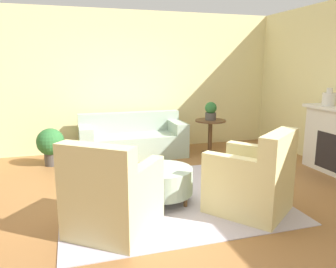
# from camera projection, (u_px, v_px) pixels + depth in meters

# --- Properties ---
(ground_plane) EXTENTS (16.00, 16.00, 0.00)m
(ground_plane) POSITION_uv_depth(u_px,v_px,m) (169.00, 198.00, 4.36)
(ground_plane) COLOR #996638
(wall_back) EXTENTS (9.51, 0.12, 2.80)m
(wall_back) POSITION_uv_depth(u_px,v_px,m) (129.00, 82.00, 6.71)
(wall_back) COLOR beige
(wall_back) RESTS_ON ground_plane
(rug) EXTENTS (2.78, 2.44, 0.01)m
(rug) POSITION_uv_depth(u_px,v_px,m) (169.00, 197.00, 4.36)
(rug) COLOR #BCB2C1
(rug) RESTS_ON ground_plane
(couch) EXTENTS (1.99, 0.84, 0.82)m
(couch) POSITION_uv_depth(u_px,v_px,m) (133.00, 140.00, 6.32)
(couch) COLOR #9EB29E
(couch) RESTS_ON ground_plane
(armchair_left) EXTENTS (1.15, 1.16, 1.00)m
(armchair_left) POSITION_uv_depth(u_px,v_px,m) (111.00, 198.00, 3.40)
(armchair_left) COLOR beige
(armchair_left) RESTS_ON rug
(armchair_right) EXTENTS (1.15, 1.16, 1.00)m
(armchair_right) POSITION_uv_depth(u_px,v_px,m) (254.00, 182.00, 3.87)
(armchair_right) COLOR beige
(armchair_right) RESTS_ON rug
(ottoman_table) EXTENTS (0.78, 0.78, 0.44)m
(ottoman_table) POSITION_uv_depth(u_px,v_px,m) (162.00, 181.00, 4.17)
(ottoman_table) COLOR #9EB29E
(ottoman_table) RESTS_ON rug
(side_table) EXTENTS (0.60, 0.60, 0.68)m
(side_table) POSITION_uv_depth(u_px,v_px,m) (210.00, 130.00, 6.45)
(side_table) COLOR brown
(side_table) RESTS_ON ground_plane
(vase_mantel_near) EXTENTS (0.21, 0.21, 0.29)m
(vase_mantel_near) POSITION_uv_depth(u_px,v_px,m) (329.00, 99.00, 5.37)
(vase_mantel_near) COLOR silver
(vase_mantel_near) RESTS_ON fireplace
(potted_plant_on_side_table) EXTENTS (0.23, 0.23, 0.35)m
(potted_plant_on_side_table) POSITION_uv_depth(u_px,v_px,m) (211.00, 111.00, 6.37)
(potted_plant_on_side_table) COLOR #4C4742
(potted_plant_on_side_table) RESTS_ON side_table
(potted_plant_floor) EXTENTS (0.47, 0.47, 0.66)m
(potted_plant_floor) POSITION_uv_depth(u_px,v_px,m) (51.00, 144.00, 5.71)
(potted_plant_floor) COLOR #4C4742
(potted_plant_floor) RESTS_ON ground_plane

